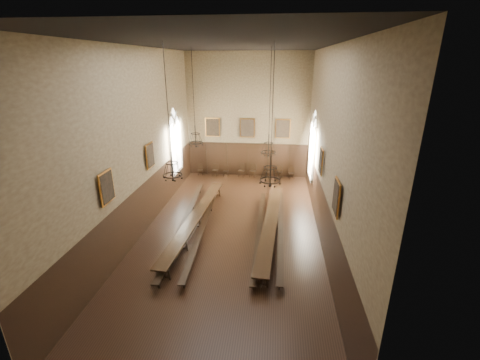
% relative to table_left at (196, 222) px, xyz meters
% --- Properties ---
extents(floor, '(9.00, 18.00, 0.02)m').
position_rel_table_left_xyz_m(floor, '(1.89, -0.24, -0.38)').
color(floor, black).
rests_on(floor, ground).
extents(ceiling, '(9.00, 18.00, 0.02)m').
position_rel_table_left_xyz_m(ceiling, '(1.89, -0.24, 8.64)').
color(ceiling, black).
rests_on(ceiling, ground).
extents(wall_back, '(9.00, 0.02, 9.00)m').
position_rel_table_left_xyz_m(wall_back, '(1.89, 8.77, 4.13)').
color(wall_back, '#806E4F').
rests_on(wall_back, ground).
extents(wall_front, '(9.00, 0.02, 9.00)m').
position_rel_table_left_xyz_m(wall_front, '(1.89, -9.25, 4.13)').
color(wall_front, '#806E4F').
rests_on(wall_front, ground).
extents(wall_left, '(0.02, 18.00, 9.00)m').
position_rel_table_left_xyz_m(wall_left, '(-2.62, -0.24, 4.13)').
color(wall_left, '#806E4F').
rests_on(wall_left, ground).
extents(wall_right, '(0.02, 18.00, 9.00)m').
position_rel_table_left_xyz_m(wall_right, '(6.40, -0.24, 4.13)').
color(wall_right, '#806E4F').
rests_on(wall_right, ground).
extents(wainscot_panelling, '(9.00, 18.00, 2.50)m').
position_rel_table_left_xyz_m(wainscot_panelling, '(1.89, -0.24, 0.88)').
color(wainscot_panelling, black).
rests_on(wainscot_panelling, floor).
extents(table_left, '(1.28, 9.61, 0.75)m').
position_rel_table_left_xyz_m(table_left, '(0.00, 0.00, 0.00)').
color(table_left, black).
rests_on(table_left, floor).
extents(table_right, '(1.21, 9.51, 0.74)m').
position_rel_table_left_xyz_m(table_right, '(3.91, -0.06, -0.00)').
color(table_right, black).
rests_on(table_right, floor).
extents(bench_left_outer, '(0.96, 10.45, 0.47)m').
position_rel_table_left_xyz_m(bench_left_outer, '(-0.60, -0.05, -0.07)').
color(bench_left_outer, black).
rests_on(bench_left_outer, floor).
extents(bench_left_inner, '(0.77, 9.68, 0.44)m').
position_rel_table_left_xyz_m(bench_left_inner, '(0.45, -0.29, -0.10)').
color(bench_left_inner, black).
rests_on(bench_left_inner, floor).
extents(bench_right_inner, '(0.29, 9.12, 0.41)m').
position_rel_table_left_xyz_m(bench_right_inner, '(3.36, -0.34, -0.11)').
color(bench_right_inner, black).
rests_on(bench_right_inner, floor).
extents(bench_right_outer, '(0.38, 9.19, 0.41)m').
position_rel_table_left_xyz_m(bench_right_outer, '(4.43, -0.18, -0.11)').
color(bench_right_outer, black).
rests_on(bench_right_outer, floor).
extents(chair_0, '(0.45, 0.45, 0.87)m').
position_rel_table_left_xyz_m(chair_0, '(-1.71, 8.31, -0.11)').
color(chair_0, black).
rests_on(chair_0, floor).
extents(chair_1, '(0.47, 0.47, 0.95)m').
position_rel_table_left_xyz_m(chair_1, '(-0.54, 8.28, -0.09)').
color(chair_1, black).
rests_on(chair_1, floor).
extents(chair_2, '(0.42, 0.42, 0.87)m').
position_rel_table_left_xyz_m(chair_2, '(0.31, 8.25, -0.11)').
color(chair_2, black).
rests_on(chair_2, floor).
extents(chair_3, '(0.53, 0.53, 1.02)m').
position_rel_table_left_xyz_m(chair_3, '(1.50, 8.33, -0.07)').
color(chair_3, black).
rests_on(chair_3, floor).
extents(chair_4, '(0.55, 0.55, 1.00)m').
position_rel_table_left_xyz_m(chair_4, '(2.37, 8.36, -0.07)').
color(chair_4, black).
rests_on(chair_4, floor).
extents(chair_5, '(0.53, 0.53, 0.97)m').
position_rel_table_left_xyz_m(chair_5, '(3.48, 8.32, -0.08)').
color(chair_5, black).
rests_on(chair_5, floor).
extents(chair_6, '(0.54, 0.54, 1.02)m').
position_rel_table_left_xyz_m(chair_6, '(4.34, 8.28, -0.07)').
color(chair_6, black).
rests_on(chair_6, floor).
extents(chair_7, '(0.49, 0.49, 0.90)m').
position_rel_table_left_xyz_m(chair_7, '(5.28, 8.29, -0.10)').
color(chair_7, black).
rests_on(chair_7, floor).
extents(chandelier_back_left, '(0.78, 0.78, 5.06)m').
position_rel_table_left_xyz_m(chandelier_back_left, '(-0.40, 2.29, 4.08)').
color(chandelier_back_left, black).
rests_on(chandelier_back_left, ceiling).
extents(chandelier_back_right, '(0.77, 0.77, 5.35)m').
position_rel_table_left_xyz_m(chandelier_back_right, '(3.64, 1.79, 3.83)').
color(chandelier_back_right, black).
rests_on(chandelier_back_right, ceiling).
extents(chandelier_front_left, '(0.79, 0.79, 5.13)m').
position_rel_table_left_xyz_m(chandelier_front_left, '(-0.07, -2.90, 4.01)').
color(chandelier_front_left, black).
rests_on(chandelier_front_left, ceiling).
extents(chandelier_front_right, '(0.85, 0.85, 5.39)m').
position_rel_table_left_xyz_m(chandelier_front_right, '(3.84, -2.39, 3.74)').
color(chandelier_front_right, black).
rests_on(chandelier_front_right, ceiling).
extents(portrait_back_0, '(1.10, 0.12, 1.40)m').
position_rel_table_left_xyz_m(portrait_back_0, '(-0.71, 8.64, 3.33)').
color(portrait_back_0, '#BA782C').
rests_on(portrait_back_0, wall_back).
extents(portrait_back_1, '(1.10, 0.12, 1.40)m').
position_rel_table_left_xyz_m(portrait_back_1, '(1.89, 8.64, 3.33)').
color(portrait_back_1, '#BA782C').
rests_on(portrait_back_1, wall_back).
extents(portrait_back_2, '(1.10, 0.12, 1.40)m').
position_rel_table_left_xyz_m(portrait_back_2, '(4.49, 8.64, 3.33)').
color(portrait_back_2, '#BA782C').
rests_on(portrait_back_2, wall_back).
extents(portrait_left_0, '(0.12, 1.00, 1.30)m').
position_rel_table_left_xyz_m(portrait_left_0, '(-2.49, 0.76, 3.33)').
color(portrait_left_0, '#BA782C').
rests_on(portrait_left_0, wall_left).
extents(portrait_left_1, '(0.12, 1.00, 1.30)m').
position_rel_table_left_xyz_m(portrait_left_1, '(-2.49, -3.74, 3.33)').
color(portrait_left_1, '#BA782C').
rests_on(portrait_left_1, wall_left).
extents(portrait_right_0, '(0.12, 1.00, 1.30)m').
position_rel_table_left_xyz_m(portrait_right_0, '(6.27, 0.76, 3.33)').
color(portrait_right_0, '#BA782C').
rests_on(portrait_right_0, wall_right).
extents(portrait_right_1, '(0.12, 1.00, 1.30)m').
position_rel_table_left_xyz_m(portrait_right_1, '(6.27, -3.74, 3.33)').
color(portrait_right_1, '#BA782C').
rests_on(portrait_right_1, wall_right).
extents(window_right, '(0.20, 2.20, 4.60)m').
position_rel_table_left_xyz_m(window_right, '(6.32, 5.26, 3.03)').
color(window_right, white).
rests_on(window_right, wall_right).
extents(window_left, '(0.20, 2.20, 4.60)m').
position_rel_table_left_xyz_m(window_left, '(-2.54, 5.26, 3.03)').
color(window_left, white).
rests_on(window_left, wall_left).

